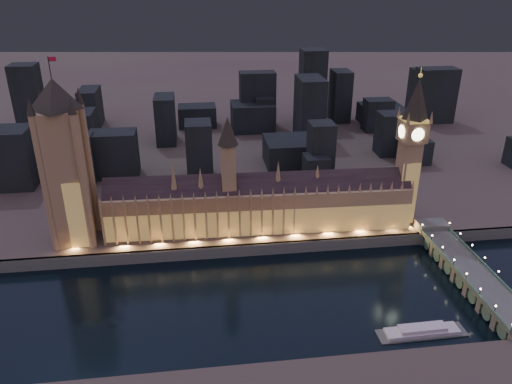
{
  "coord_description": "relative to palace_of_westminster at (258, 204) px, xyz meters",
  "views": [
    {
      "loc": [
        -31.58,
        -231.12,
        170.85
      ],
      "look_at": [
        5.0,
        55.0,
        38.0
      ],
      "focal_mm": 35.0,
      "sensor_mm": 36.0,
      "label": 1
    }
  ],
  "objects": [
    {
      "name": "embankment_wall",
      "position": [
        -7.44,
        -20.74,
        -22.37
      ],
      "size": [
        2000.0,
        2.5,
        8.0
      ],
      "primitive_type": "cube",
      "color": "#49574A",
      "rests_on": "ground"
    },
    {
      "name": "victoria_tower",
      "position": [
        -117.44,
        0.18,
        39.04
      ],
      "size": [
        31.68,
        31.68,
        115.92
      ],
      "color": "#9F7D49",
      "rests_on": "north_bank"
    },
    {
      "name": "river_boat",
      "position": [
        69.58,
        -105.7,
        -24.81
      ],
      "size": [
        45.98,
        11.37,
        4.5
      ],
      "color": "#49574A",
      "rests_on": "ground"
    },
    {
      "name": "westminster_bridge",
      "position": [
        115.05,
        -65.18,
        -20.39
      ],
      "size": [
        19.86,
        113.0,
        15.9
      ],
      "color": "#49574A",
      "rests_on": "ground"
    },
    {
      "name": "elizabeth_tower",
      "position": [
        100.56,
        0.19,
        39.99
      ],
      "size": [
        18.0,
        18.0,
        104.82
      ],
      "color": "#9F7D49",
      "rests_on": "north_bank"
    },
    {
      "name": "ground_plane",
      "position": [
        -7.44,
        -61.74,
        -26.37
      ],
      "size": [
        2000.0,
        2000.0,
        0.0
      ],
      "primitive_type": "plane",
      "color": "black",
      "rests_on": "ground"
    },
    {
      "name": "north_bank",
      "position": [
        -7.44,
        458.26,
        -22.37
      ],
      "size": [
        2000.0,
        960.0,
        8.0
      ],
      "primitive_type": "cube",
      "color": "#493436",
      "rests_on": "ground"
    },
    {
      "name": "palace_of_westminster",
      "position": [
        0.0,
        0.0,
        0.0
      ],
      "size": [
        202.0,
        26.42,
        78.0
      ],
      "color": "#9F7D49",
      "rests_on": "north_bank"
    },
    {
      "name": "city_backdrop",
      "position": [
        28.48,
        184.69,
        4.8
      ],
      "size": [
        476.71,
        215.63,
        79.47
      ],
      "color": "black",
      "rests_on": "north_bank"
    }
  ]
}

